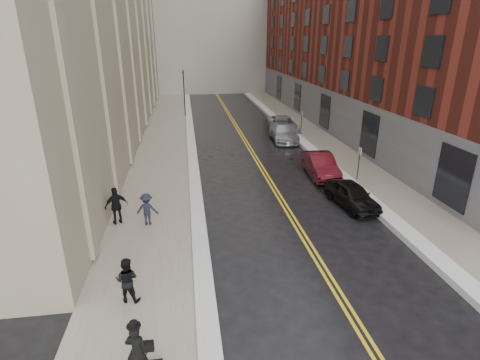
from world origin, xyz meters
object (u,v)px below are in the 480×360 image
object	(u,v)px
pedestrian_main	(137,351)
pedestrian_a	(127,280)
car_maroon	(320,165)
car_black	(352,195)
pedestrian_c	(116,206)
pedestrian_b	(147,209)
car_silver_near	(283,132)
car_silver_far	(283,124)

from	to	relation	value
pedestrian_main	pedestrian_a	world-z (taller)	pedestrian_main
pedestrian_a	car_maroon	bearing A→B (deg)	-120.74
car_black	pedestrian_c	bearing A→B (deg)	174.53
pedestrian_main	pedestrian_b	size ratio (longest dim) A/B	1.04
car_silver_near	pedestrian_c	world-z (taller)	pedestrian_c
car_black	car_silver_far	bearing A→B (deg)	80.01
pedestrian_main	pedestrian_c	world-z (taller)	pedestrian_c
car_silver_near	pedestrian_c	size ratio (longest dim) A/B	2.76
car_black	pedestrian_b	distance (m)	10.59
car_black	car_silver_far	world-z (taller)	car_silver_far
car_black	car_silver_far	size ratio (longest dim) A/B	0.74
car_black	pedestrian_b	world-z (taller)	pedestrian_b
pedestrian_b	pedestrian_c	xyz separation A→B (m)	(-1.43, 0.33, 0.13)
pedestrian_a	pedestrian_b	world-z (taller)	pedestrian_a
car_black	pedestrian_a	xyz separation A→B (m)	(-10.75, -6.38, 0.30)
car_silver_near	car_silver_far	world-z (taller)	car_silver_near
car_black	pedestrian_c	xyz separation A→B (m)	(-11.99, -0.52, 0.41)
car_black	car_silver_near	world-z (taller)	car_silver_near
car_silver_far	pedestrian_c	distance (m)	21.59
pedestrian_a	pedestrian_c	distance (m)	5.99
car_silver_far	pedestrian_b	world-z (taller)	pedestrian_b
car_black	car_maroon	xyz separation A→B (m)	(-0.03, 4.80, 0.07)
car_black	pedestrian_main	xyz separation A→B (m)	(-10.08, -9.55, 0.31)
pedestrian_main	car_black	bearing A→B (deg)	-121.61
car_maroon	pedestrian_b	size ratio (longest dim) A/B	2.83
car_silver_near	pedestrian_b	size ratio (longest dim) A/B	3.20
car_maroon	pedestrian_b	distance (m)	11.94
car_black	car_silver_near	bearing A→B (deg)	82.69
pedestrian_b	pedestrian_c	size ratio (longest dim) A/B	0.86
car_maroon	pedestrian_c	xyz separation A→B (m)	(-11.95, -5.32, 0.33)
car_black	pedestrian_c	world-z (taller)	pedestrian_c
car_black	car_maroon	size ratio (longest dim) A/B	0.87
pedestrian_b	pedestrian_c	world-z (taller)	pedestrian_c
car_black	car_silver_near	size ratio (longest dim) A/B	0.77
car_maroon	car_silver_near	bearing A→B (deg)	93.85
pedestrian_a	pedestrian_main	bearing A→B (deg)	114.96
pedestrian_c	car_silver_near	bearing A→B (deg)	-153.15
car_black	pedestrian_b	size ratio (longest dim) A/B	2.45
pedestrian_main	pedestrian_b	bearing A→B (deg)	-71.91
car_silver_near	car_silver_far	size ratio (longest dim) A/B	0.97
pedestrian_b	pedestrian_c	distance (m)	1.47
car_silver_far	pedestrian_c	bearing A→B (deg)	-122.81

